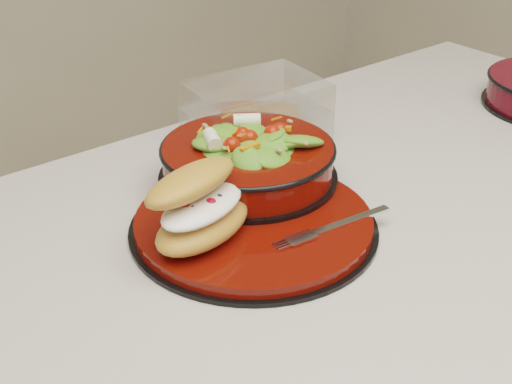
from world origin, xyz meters
TOP-DOWN VIEW (x-y plane):
  - dinner_plate at (-0.21, 0.03)m, footprint 0.32×0.32m
  - salad_bowl at (-0.15, 0.11)m, footprint 0.25×0.25m
  - croissant at (-0.29, 0.03)m, footprint 0.16×0.13m
  - fork at (-0.15, -0.05)m, footprint 0.15×0.03m
  - pastry_box at (-0.03, 0.24)m, footprint 0.22×0.17m

SIDE VIEW (x-z plane):
  - dinner_plate at x=-0.21m, z-range 0.90..0.92m
  - fork at x=-0.15m, z-range 0.92..0.92m
  - pastry_box at x=-0.03m, z-range 0.90..0.99m
  - salad_bowl at x=-0.15m, z-range 0.91..1.01m
  - croissant at x=-0.29m, z-range 0.92..1.01m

